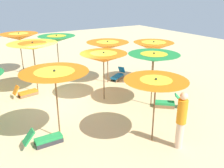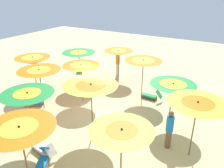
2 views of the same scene
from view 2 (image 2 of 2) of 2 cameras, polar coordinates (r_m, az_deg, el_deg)
ground at (r=11.75m, az=-4.15°, el=-7.66°), size 39.36×39.36×0.04m
beach_umbrella_0 at (r=7.18m, az=-22.42°, el=-11.33°), size 2.14×2.14×2.44m
beach_umbrella_1 at (r=7.05m, az=2.46°, el=-12.79°), size 2.03×2.03×2.16m
beach_umbrella_2 at (r=8.52m, az=20.90°, el=-5.52°), size 2.15×2.15×2.41m
beach_umbrella_3 at (r=9.21m, az=-20.67°, el=-3.08°), size 2.04×2.04×2.41m
beach_umbrella_4 at (r=9.17m, az=-5.39°, el=-1.01°), size 2.25×2.25×2.48m
beach_umbrella_5 at (r=10.39m, az=15.23°, el=-0.85°), size 2.06×2.06×2.15m
beach_umbrella_6 at (r=11.96m, az=-18.05°, el=2.66°), size 2.19×2.19×2.26m
beach_umbrella_7 at (r=12.37m, az=-7.84°, el=3.98°), size 2.04×2.04×2.20m
beach_umbrella_8 at (r=12.54m, az=7.98°, el=5.25°), size 2.10×2.10×2.38m
beach_umbrella_9 at (r=14.19m, az=-19.52°, el=5.63°), size 2.06×2.06×2.26m
beach_umbrella_10 at (r=14.36m, az=-8.47°, el=7.41°), size 2.08×2.08×2.32m
beach_umbrella_11 at (r=15.14m, az=1.67°, el=7.89°), size 1.95×1.95×2.17m
lounger_0 at (r=9.01m, az=-17.31°, el=-18.46°), size 1.18×0.88×0.62m
lounger_1 at (r=10.08m, az=-1.42°, el=-12.05°), size 0.50×1.14×0.63m
lounger_2 at (r=13.24m, az=9.89°, el=-2.97°), size 0.37×1.21×0.65m
lounger_3 at (r=13.13m, az=-19.63°, el=-4.39°), size 0.92×1.22×0.61m
lounger_4 at (r=9.56m, az=-17.11°, el=-15.61°), size 0.54×1.26×0.62m
lounger_5 at (r=15.63m, az=-8.11°, el=1.49°), size 1.06×1.15×0.61m
beachgoer_0 at (r=16.25m, az=1.49°, el=5.51°), size 0.30×0.30×1.86m
beachgoer_1 at (r=9.33m, az=14.44°, el=-11.05°), size 0.30×0.30×1.71m
beach_ball at (r=15.50m, az=16.83°, el=0.15°), size 0.27×0.27×0.27m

